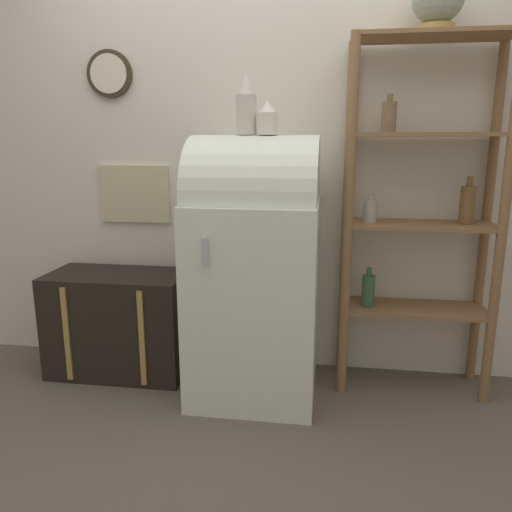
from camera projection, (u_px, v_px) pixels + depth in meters
name	position (u px, v px, depth m)	size (l,w,h in m)	color
ground_plane	(249.00, 407.00, 2.56)	(12.00, 12.00, 0.00)	#60564C
wall_back	(264.00, 137.00, 2.80)	(7.00, 0.09, 2.70)	silver
refrigerator	(255.00, 264.00, 2.60)	(0.65, 0.71, 1.36)	silver
suitcase_trunk	(120.00, 323.00, 2.90)	(0.79, 0.42, 0.60)	black
shelf_unit	(419.00, 203.00, 2.56)	(0.79, 0.31, 1.83)	olive
vase_left	(246.00, 106.00, 2.44)	(0.10, 0.10, 0.29)	beige
vase_center	(268.00, 119.00, 2.41)	(0.10, 0.10, 0.16)	silver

